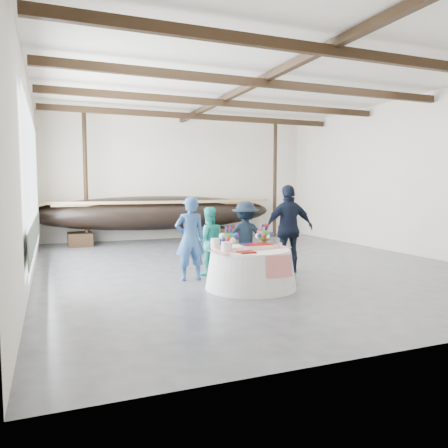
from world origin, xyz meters
name	(u,v)px	position (x,y,z in m)	size (l,w,h in m)	color
floor	(248,264)	(0.00, 0.00, 0.00)	(10.00, 12.00, 0.01)	#3D3D42
wall_back	(181,178)	(0.00, 6.00, 2.25)	(10.00, 0.02, 4.50)	silver
wall_left	(28,172)	(-5.00, 0.00, 2.25)	(0.02, 12.00, 4.50)	silver
wall_right	(404,176)	(5.00, 0.00, 2.25)	(0.02, 12.00, 4.50)	silver
ceiling	(248,82)	(0.00, 0.00, 4.50)	(10.00, 12.00, 0.01)	white
pavilion_structure	(235,108)	(0.00, 0.86, 4.00)	(9.80, 11.76, 4.50)	black
open_bay	(33,192)	(-4.95, 1.00, 1.83)	(0.03, 7.00, 3.20)	silver
longboat_display	(157,213)	(-1.14, 5.10, 1.03)	(8.64, 1.73, 1.62)	black
banquet_table	(251,269)	(-1.03, -2.39, 0.38)	(1.76, 1.76, 0.76)	silver
tabletop_items	(246,241)	(-1.07, -2.23, 0.90)	(1.70, 1.01, 0.40)	red
guest_woman_blue	(190,239)	(-1.92, -1.30, 0.87)	(0.64, 0.42, 1.75)	#284D82
guest_woman_teal	(208,241)	(-1.37, -0.90, 0.75)	(0.73, 0.57, 1.50)	teal
guest_man_left	(246,237)	(-0.53, -1.03, 0.81)	(1.05, 0.60, 1.62)	black
guest_man_right	(289,229)	(0.43, -1.30, 1.00)	(1.17, 0.49, 1.99)	black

